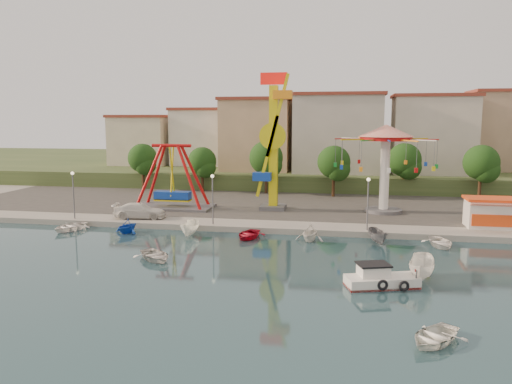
% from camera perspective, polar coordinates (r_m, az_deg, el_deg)
% --- Properties ---
extents(ground, '(200.00, 200.00, 0.00)m').
position_cam_1_polar(ground, '(39.44, 1.39, -8.83)').
color(ground, '#152E3B').
rests_on(ground, ground).
extents(quay_deck, '(200.00, 100.00, 0.60)m').
position_cam_1_polar(quay_deck, '(100.04, 6.97, 1.78)').
color(quay_deck, '#9E998E').
rests_on(quay_deck, ground).
extents(asphalt_pad, '(90.00, 28.00, 0.01)m').
position_cam_1_polar(asphalt_pad, '(68.38, 5.34, -0.97)').
color(asphalt_pad, '#4C4944').
rests_on(asphalt_pad, quay_deck).
extents(hill_terrace, '(200.00, 60.00, 3.00)m').
position_cam_1_polar(hill_terrace, '(104.88, 7.15, 2.74)').
color(hill_terrace, '#384C26').
rests_on(hill_terrace, ground).
extents(pirate_ship_ride, '(10.00, 5.00, 8.00)m').
position_cam_1_polar(pirate_ship_ride, '(62.68, -9.56, 1.59)').
color(pirate_ship_ride, '#59595E').
rests_on(pirate_ship_ride, quay_deck).
extents(kamikaze_tower, '(3.92, 3.10, 16.50)m').
position_cam_1_polar(kamikaze_tower, '(60.45, 2.10, 5.46)').
color(kamikaze_tower, '#59595E').
rests_on(kamikaze_tower, quay_deck).
extents(wave_swinger, '(11.60, 11.60, 10.40)m').
position_cam_1_polar(wave_swinger, '(60.65, 14.59, 4.82)').
color(wave_swinger, '#59595E').
rests_on(wave_swinger, quay_deck).
extents(booth_left, '(5.40, 3.78, 3.08)m').
position_cam_1_polar(booth_left, '(56.50, 25.38, -2.13)').
color(booth_left, white).
rests_on(booth_left, quay_deck).
extents(lamp_post_0, '(0.14, 0.14, 5.00)m').
position_cam_1_polar(lamp_post_0, '(59.05, -20.12, -0.48)').
color(lamp_post_0, '#59595E').
rests_on(lamp_post_0, quay_deck).
extents(lamp_post_1, '(0.14, 0.14, 5.00)m').
position_cam_1_polar(lamp_post_1, '(52.80, -4.97, -0.99)').
color(lamp_post_1, '#59595E').
rests_on(lamp_post_1, quay_deck).
extents(lamp_post_2, '(0.14, 0.14, 5.00)m').
position_cam_1_polar(lamp_post_2, '(50.99, 12.65, -1.50)').
color(lamp_post_2, '#59595E').
rests_on(lamp_post_2, quay_deck).
extents(tree_0, '(4.60, 4.60, 7.19)m').
position_cam_1_polar(tree_0, '(80.99, -12.84, 3.77)').
color(tree_0, '#382314').
rests_on(tree_0, quay_deck).
extents(tree_1, '(4.35, 4.35, 6.80)m').
position_cam_1_polar(tree_1, '(76.92, -6.17, 3.50)').
color(tree_1, '#382314').
rests_on(tree_1, quay_deck).
extents(tree_2, '(5.02, 5.02, 7.85)m').
position_cam_1_polar(tree_2, '(74.21, 1.17, 3.93)').
color(tree_2, '#382314').
rests_on(tree_2, quay_deck).
extents(tree_3, '(4.68, 4.68, 7.32)m').
position_cam_1_polar(tree_3, '(71.87, 8.89, 3.39)').
color(tree_3, '#382314').
rests_on(tree_3, quay_deck).
extents(tree_4, '(4.86, 4.86, 7.60)m').
position_cam_1_polar(tree_4, '(75.25, 16.60, 3.51)').
color(tree_4, '#382314').
rests_on(tree_4, quay_deck).
extents(tree_5, '(4.83, 4.83, 7.54)m').
position_cam_1_polar(tree_5, '(75.22, 24.35, 3.09)').
color(tree_5, '#382314').
rests_on(tree_5, quay_deck).
extents(building_0, '(9.26, 9.53, 11.87)m').
position_cam_1_polar(building_0, '(92.11, -14.92, 6.39)').
color(building_0, beige).
rests_on(building_0, hill_terrace).
extents(building_1, '(12.33, 9.01, 8.63)m').
position_cam_1_polar(building_1, '(92.79, -6.69, 5.63)').
color(building_1, silver).
rests_on(building_1, hill_terrace).
extents(building_2, '(11.95, 9.28, 11.23)m').
position_cam_1_polar(building_2, '(90.33, 1.45, 6.43)').
color(building_2, tan).
rests_on(building_2, hill_terrace).
extents(building_3, '(12.59, 10.50, 9.20)m').
position_cam_1_polar(building_3, '(86.12, 10.26, 5.53)').
color(building_3, beige).
rests_on(building_3, hill_terrace).
extents(building_4, '(10.75, 9.23, 9.24)m').
position_cam_1_polar(building_4, '(90.48, 18.86, 5.36)').
color(building_4, beige).
rests_on(building_4, hill_terrace).
extents(cabin_motorboat, '(5.35, 3.34, 1.76)m').
position_cam_1_polar(cabin_motorboat, '(36.50, 13.98, -9.74)').
color(cabin_motorboat, white).
rests_on(cabin_motorboat, ground).
extents(rowboat_a, '(4.86, 4.84, 0.83)m').
position_cam_1_polar(rowboat_a, '(42.63, -11.45, -7.10)').
color(rowboat_a, silver).
rests_on(rowboat_a, ground).
extents(rowboat_b, '(4.30, 4.52, 0.76)m').
position_cam_1_polar(rowboat_b, '(28.74, 19.67, -15.25)').
color(rowboat_b, white).
rests_on(rowboat_b, ground).
extents(skiff, '(2.66, 4.87, 1.78)m').
position_cam_1_polar(skiff, '(38.49, 18.46, -8.32)').
color(skiff, white).
rests_on(skiff, ground).
extents(van, '(6.09, 3.19, 1.68)m').
position_cam_1_polar(van, '(57.47, -13.14, -2.10)').
color(van, white).
rests_on(van, quay_deck).
extents(moored_boat_0, '(3.94, 4.77, 0.86)m').
position_cam_1_polar(moored_boat_0, '(56.17, -20.52, -3.71)').
color(moored_boat_0, white).
rests_on(moored_boat_0, ground).
extents(moored_boat_1, '(3.14, 3.41, 1.50)m').
position_cam_1_polar(moored_boat_1, '(53.11, -14.53, -3.76)').
color(moored_boat_1, blue).
rests_on(moored_boat_1, ground).
extents(moored_boat_2, '(1.50, 3.87, 1.49)m').
position_cam_1_polar(moored_boat_2, '(50.66, -7.54, -4.15)').
color(moored_boat_2, white).
rests_on(moored_boat_2, ground).
extents(moored_boat_3, '(3.39, 4.26, 0.79)m').
position_cam_1_polar(moored_boat_3, '(49.26, -0.91, -4.85)').
color(moored_boat_3, '#B00E23').
rests_on(moored_boat_3, ground).
extents(moored_boat_4, '(3.20, 3.56, 1.66)m').
position_cam_1_polar(moored_boat_4, '(48.37, 6.19, -4.62)').
color(moored_boat_4, white).
rests_on(moored_boat_4, ground).
extents(moored_boat_5, '(2.27, 3.89, 1.41)m').
position_cam_1_polar(moored_boat_5, '(48.37, 13.76, -4.96)').
color(moored_boat_5, slate).
rests_on(moored_boat_5, ground).
extents(moored_boat_6, '(3.32, 4.25, 0.80)m').
position_cam_1_polar(moored_boat_6, '(49.12, 20.33, -5.42)').
color(moored_boat_6, white).
rests_on(moored_boat_6, ground).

